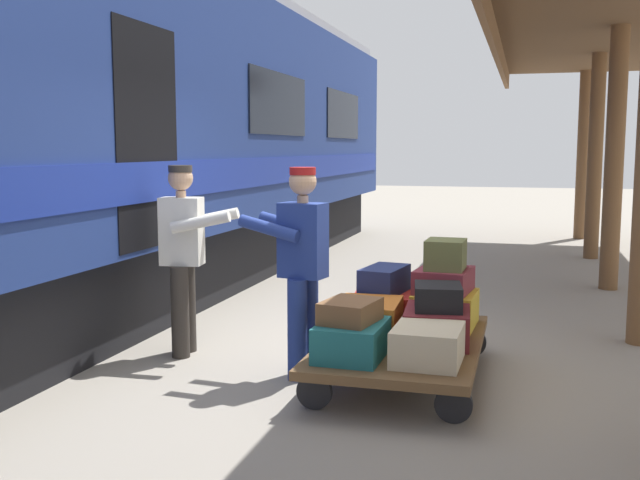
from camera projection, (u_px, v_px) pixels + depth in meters
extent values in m
plane|color=gray|center=(371.00, 366.00, 6.28)|extent=(60.00, 60.00, 0.00)
cylinder|color=brown|center=(583.00, 156.00, 14.92)|extent=(0.24, 0.24, 3.40)
cylinder|color=brown|center=(595.00, 157.00, 12.21)|extent=(0.24, 0.24, 3.40)
cylinder|color=brown|center=(614.00, 160.00, 9.50)|extent=(0.24, 0.24, 3.40)
cube|color=navy|center=(4.00, 95.00, 6.94)|extent=(3.00, 20.83, 2.90)
cube|color=black|center=(14.00, 292.00, 7.18)|extent=(2.55, 19.79, 0.90)
cube|color=navy|center=(150.00, 182.00, 6.64)|extent=(0.03, 20.42, 0.36)
cube|color=black|center=(344.00, 115.00, 13.49)|extent=(0.02, 2.29, 0.84)
cube|color=black|center=(280.00, 104.00, 10.01)|extent=(0.02, 2.29, 0.84)
cube|color=black|center=(143.00, 137.00, 6.60)|extent=(0.12, 1.10, 2.00)
cube|color=brown|center=(402.00, 344.00, 5.88)|extent=(1.23, 2.09, 0.07)
cylinder|color=black|center=(454.00, 404.00, 4.97)|extent=(0.26, 0.05, 0.26)
cylinder|color=black|center=(314.00, 391.00, 5.23)|extent=(0.26, 0.05, 0.26)
cylinder|color=black|center=(472.00, 342.00, 6.56)|extent=(0.26, 0.05, 0.26)
cylinder|color=black|center=(364.00, 335.00, 6.83)|extent=(0.26, 0.05, 0.26)
cube|color=gold|center=(445.00, 309.00, 6.33)|extent=(0.54, 0.62, 0.29)
cube|color=#CC6B23|center=(369.00, 319.00, 5.93)|extent=(0.51, 0.63, 0.30)
cube|color=beige|center=(428.00, 345.00, 5.23)|extent=(0.48, 0.56, 0.26)
cube|color=#AD231E|center=(382.00, 307.00, 6.48)|extent=(0.54, 0.56, 0.25)
cube|color=maroon|center=(437.00, 325.00, 5.78)|extent=(0.55, 0.66, 0.27)
cube|color=#1E666B|center=(352.00, 339.00, 5.38)|extent=(0.48, 0.65, 0.26)
cube|color=navy|center=(384.00, 280.00, 6.47)|extent=(0.39, 0.60, 0.23)
cube|color=black|center=(438.00, 297.00, 5.74)|extent=(0.42, 0.47, 0.19)
cube|color=maroon|center=(444.00, 280.00, 6.32)|extent=(0.50, 0.60, 0.20)
cube|color=brown|center=(446.00, 255.00, 6.26)|extent=(0.33, 0.38, 0.26)
cube|color=brown|center=(350.00, 311.00, 5.37)|extent=(0.43, 0.51, 0.16)
cylinder|color=navy|center=(309.00, 324.00, 6.04)|extent=(0.16, 0.16, 0.82)
cylinder|color=navy|center=(297.00, 330.00, 5.87)|extent=(0.16, 0.16, 0.82)
cube|color=navy|center=(303.00, 240.00, 5.87)|extent=(0.39, 0.28, 0.60)
cylinder|color=tan|center=(303.00, 199.00, 5.83)|extent=(0.09, 0.09, 0.06)
sphere|color=tan|center=(303.00, 181.00, 5.81)|extent=(0.22, 0.22, 0.22)
cylinder|color=#A51919|center=(303.00, 171.00, 5.80)|extent=(0.21, 0.21, 0.06)
cylinder|color=navy|center=(288.00, 225.00, 6.09)|extent=(0.54, 0.19, 0.21)
cylinder|color=navy|center=(269.00, 229.00, 5.81)|extent=(0.54, 0.19, 0.21)
cylinder|color=#332D28|center=(180.00, 312.00, 6.50)|extent=(0.16, 0.16, 0.82)
cylinder|color=#332D28|center=(187.00, 307.00, 6.70)|extent=(0.16, 0.16, 0.82)
cube|color=silver|center=(182.00, 231.00, 6.51)|extent=(0.39, 0.27, 0.60)
cylinder|color=tan|center=(181.00, 194.00, 6.47)|extent=(0.09, 0.09, 0.06)
sphere|color=tan|center=(180.00, 178.00, 6.45)|extent=(0.22, 0.22, 0.22)
cylinder|color=#332D28|center=(180.00, 169.00, 6.44)|extent=(0.21, 0.21, 0.06)
cylinder|color=silver|center=(200.00, 222.00, 6.31)|extent=(0.54, 0.18, 0.21)
cylinder|color=silver|center=(211.00, 219.00, 6.63)|extent=(0.54, 0.18, 0.21)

